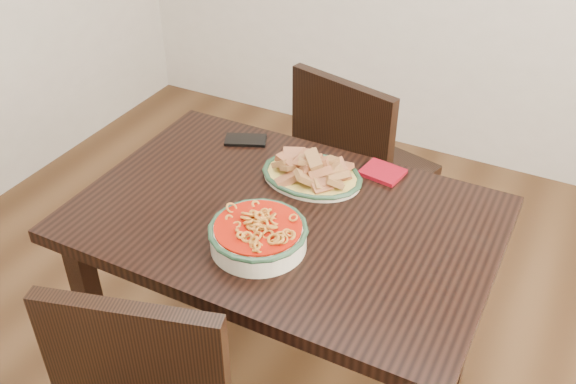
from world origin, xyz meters
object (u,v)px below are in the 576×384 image
at_px(chair_far, 356,166).
at_px(fish_plate, 312,167).
at_px(smartphone, 246,140).
at_px(dining_table, 285,242).
at_px(noodle_bowl, 258,233).

height_order(chair_far, fish_plate, chair_far).
distance_m(fish_plate, smartphone, 0.31).
distance_m(dining_table, chair_far, 0.69).
height_order(chair_far, smartphone, chair_far).
xyz_separation_m(chair_far, noodle_bowl, (0.05, -0.83, 0.29)).
bearing_deg(fish_plate, chair_far, 95.00).
relative_size(fish_plate, noodle_bowl, 1.16).
xyz_separation_m(fish_plate, noodle_bowl, (0.01, -0.34, -0.00)).
bearing_deg(smartphone, noodle_bowl, -79.63).
bearing_deg(noodle_bowl, smartphone, 124.02).
relative_size(chair_far, fish_plate, 2.96).
height_order(fish_plate, noodle_bowl, fish_plate).
height_order(chair_far, noodle_bowl, chair_far).
height_order(fish_plate, smartphone, fish_plate).
bearing_deg(chair_far, fish_plate, 109.14).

